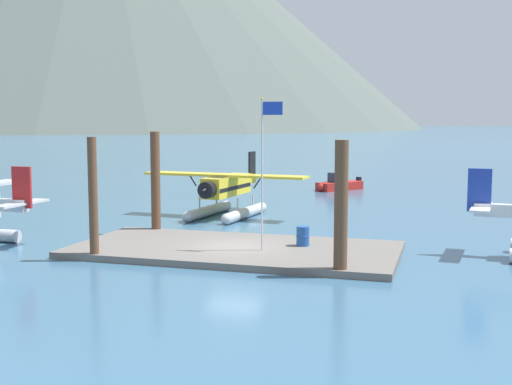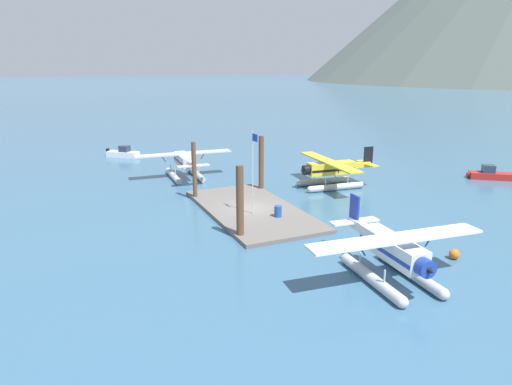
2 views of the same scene
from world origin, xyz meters
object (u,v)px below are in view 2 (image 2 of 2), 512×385
Objects in this scene: seaplane_silver_port_aft at (184,163)px; seaplane_white_stbd_fwd at (392,254)px; fuel_drum at (278,211)px; mooring_buoy at (454,254)px; boat_red_open_north at (489,174)px; seaplane_yellow_bow_left at (331,172)px; boat_white_open_sw at (124,153)px; flagpole at (253,164)px.

seaplane_silver_port_aft is 28.63m from seaplane_white_stbd_fwd.
mooring_buoy is at bearing 31.36° from fuel_drum.
seaplane_silver_port_aft is at bearing -115.09° from boat_red_open_north.
mooring_buoy is 0.06× the size of seaplane_yellow_bow_left.
mooring_buoy is 29.30m from seaplane_silver_port_aft.
fuel_drum is 0.21× the size of boat_white_open_sw.
seaplane_yellow_bow_left reaches higher than mooring_buoy.
boat_red_open_north is (-1.42, 28.21, -3.87)m from flagpole.
seaplane_silver_port_aft reaches higher than fuel_drum.
boat_white_open_sw is (-43.10, -8.25, -1.09)m from seaplane_white_stbd_fwd.
flagpole reaches higher than boat_red_open_north.
seaplane_silver_port_aft is 15.39m from boat_white_open_sw.
seaplane_silver_port_aft is 32.68m from boat_red_open_north.
seaplane_white_stbd_fwd is (13.08, 2.64, -2.78)m from flagpole.
boat_red_open_north is (-14.50, 25.56, -1.09)m from seaplane_white_stbd_fwd.
seaplane_silver_port_aft is at bearing -170.23° from fuel_drum.
flagpole is 30.79m from boat_white_open_sw.
fuel_drum is at bearing 12.74° from boat_white_open_sw.
fuel_drum is 1.36× the size of mooring_buoy.
flagpole is at bearing -132.58° from fuel_drum.
fuel_drum is 0.08× the size of seaplane_white_stbd_fwd.
boat_white_open_sw reaches higher than mooring_buoy.
mooring_buoy is at bearing 19.11° from seaplane_silver_port_aft.
boat_red_open_north is at bearing 124.65° from mooring_buoy.
fuel_drum is 0.08× the size of seaplane_silver_port_aft.
mooring_buoy is 5.75m from seaplane_white_stbd_fwd.
fuel_drum is 26.86m from boat_red_open_north.
flagpole is 0.63× the size of seaplane_white_stbd_fwd.
fuel_drum is 0.21× the size of boat_red_open_north.
boat_red_open_north reaches higher than mooring_buoy.
flagpole is 1.57× the size of boat_white_open_sw.
mooring_buoy is 0.15× the size of boat_white_open_sw.
boat_red_open_north is at bearing 76.91° from seaplane_yellow_bow_left.
boat_white_open_sw is at bearing -130.23° from boat_red_open_north.
mooring_buoy is at bearing -8.14° from seaplane_yellow_bow_left.
seaplane_yellow_bow_left is at bearing 156.34° from seaplane_white_stbd_fwd.
seaplane_silver_port_aft is (-27.66, -9.59, 1.25)m from mooring_buoy.
seaplane_silver_port_aft is at bearing -174.86° from flagpole.
seaplane_silver_port_aft is at bearing -171.94° from seaplane_white_stbd_fwd.
flagpole is at bearing -87.13° from boat_red_open_north.
boat_red_open_north is at bearing 92.87° from flagpole.
seaplane_yellow_bow_left reaches higher than boat_white_open_sw.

